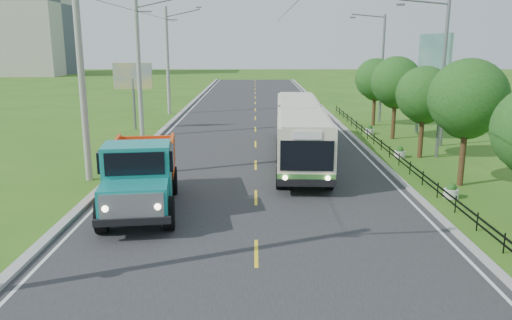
{
  "coord_description": "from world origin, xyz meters",
  "views": [
    {
      "loc": [
        -0.05,
        -15.01,
        6.62
      ],
      "look_at": [
        0.0,
        5.2,
        1.9
      ],
      "focal_mm": 35.0,
      "sensor_mm": 36.0,
      "label": 1
    }
  ],
  "objects_px": {
    "streetlight_mid": "(440,74)",
    "dump_truck": "(140,170)",
    "pole_near": "(82,77)",
    "pole_far": "(168,60)",
    "tree_back": "(376,81)",
    "billboard_right": "(433,63)",
    "streetlight_far": "(381,65)",
    "planter_mid": "(400,153)",
    "planter_far": "(370,130)",
    "tree_fourth": "(424,97)",
    "planter_near": "(451,191)",
    "bus": "(299,127)",
    "billboard_left": "(133,80)",
    "tree_fifth": "(396,84)",
    "pole_mid": "(139,66)",
    "tree_third": "(468,102)"
  },
  "relations": [
    {
      "from": "streetlight_mid",
      "to": "dump_truck",
      "type": "distance_m",
      "value": 18.34
    },
    {
      "from": "pole_near",
      "to": "pole_far",
      "type": "relative_size",
      "value": 1.0
    },
    {
      "from": "pole_near",
      "to": "tree_back",
      "type": "distance_m",
      "value": 24.98
    },
    {
      "from": "tree_back",
      "to": "billboard_right",
      "type": "bearing_deg",
      "value": -68.3
    },
    {
      "from": "streetlight_far",
      "to": "planter_mid",
      "type": "xyz_separation_m",
      "value": [
        -2.04,
        -14.0,
        -4.62
      ]
    },
    {
      "from": "planter_far",
      "to": "dump_truck",
      "type": "height_order",
      "value": "dump_truck"
    },
    {
      "from": "tree_fourth",
      "to": "planter_near",
      "type": "bearing_deg",
      "value": -98.77
    },
    {
      "from": "streetlight_far",
      "to": "billboard_right",
      "type": "xyz_separation_m",
      "value": [
        1.66,
        -8.0,
        0.44
      ]
    },
    {
      "from": "tree_back",
      "to": "billboard_right",
      "type": "distance_m",
      "value": 6.82
    },
    {
      "from": "streetlight_far",
      "to": "bus",
      "type": "relative_size",
      "value": 0.56
    },
    {
      "from": "billboard_left",
      "to": "bus",
      "type": "bearing_deg",
      "value": -40.09
    },
    {
      "from": "tree_fifth",
      "to": "billboard_left",
      "type": "distance_m",
      "value": 19.74
    },
    {
      "from": "pole_mid",
      "to": "tree_third",
      "type": "bearing_deg",
      "value": -35.36
    },
    {
      "from": "streetlight_far",
      "to": "billboard_left",
      "type": "xyz_separation_m",
      "value": [
        -20.14,
        -4.0,
        -1.04
      ]
    },
    {
      "from": "planter_mid",
      "to": "billboard_left",
      "type": "xyz_separation_m",
      "value": [
        -18.1,
        10.0,
        3.58
      ]
    },
    {
      "from": "pole_far",
      "to": "tree_fifth",
      "type": "height_order",
      "value": "pole_far"
    },
    {
      "from": "tree_third",
      "to": "bus",
      "type": "xyz_separation_m",
      "value": [
        -7.28,
        5.7,
        -2.14
      ]
    },
    {
      "from": "billboard_right",
      "to": "planter_near",
      "type": "bearing_deg",
      "value": -104.8
    },
    {
      "from": "billboard_right",
      "to": "planter_far",
      "type": "bearing_deg",
      "value": 151.61
    },
    {
      "from": "dump_truck",
      "to": "tree_fifth",
      "type": "bearing_deg",
      "value": 39.8
    },
    {
      "from": "pole_far",
      "to": "tree_fourth",
      "type": "xyz_separation_m",
      "value": [
        18.12,
        -18.86,
        -1.51
      ]
    },
    {
      "from": "tree_third",
      "to": "streetlight_far",
      "type": "relative_size",
      "value": 0.66
    },
    {
      "from": "pole_mid",
      "to": "streetlight_far",
      "type": "relative_size",
      "value": 1.1
    },
    {
      "from": "pole_far",
      "to": "tree_back",
      "type": "height_order",
      "value": "pole_far"
    },
    {
      "from": "tree_fourth",
      "to": "tree_back",
      "type": "distance_m",
      "value": 12.0
    },
    {
      "from": "pole_near",
      "to": "tree_fifth",
      "type": "bearing_deg",
      "value": 31.59
    },
    {
      "from": "pole_mid",
      "to": "dump_truck",
      "type": "bearing_deg",
      "value": -77.72
    },
    {
      "from": "pole_mid",
      "to": "tree_third",
      "type": "distance_m",
      "value": 22.25
    },
    {
      "from": "planter_near",
      "to": "tree_fifth",
      "type": "bearing_deg",
      "value": 84.92
    },
    {
      "from": "pole_far",
      "to": "tree_back",
      "type": "relative_size",
      "value": 1.82
    },
    {
      "from": "tree_fourth",
      "to": "dump_truck",
      "type": "bearing_deg",
      "value": -146.18
    },
    {
      "from": "dump_truck",
      "to": "tree_back",
      "type": "bearing_deg",
      "value": 48.77
    },
    {
      "from": "streetlight_mid",
      "to": "planter_near",
      "type": "distance_m",
      "value": 9.46
    },
    {
      "from": "streetlight_mid",
      "to": "streetlight_far",
      "type": "xyz_separation_m",
      "value": [
        0.0,
        14.0,
        0.0
      ]
    },
    {
      "from": "planter_far",
      "to": "bus",
      "type": "xyz_separation_m",
      "value": [
        -6.03,
        -8.16,
        1.57
      ]
    },
    {
      "from": "streetlight_mid",
      "to": "planter_far",
      "type": "height_order",
      "value": "streetlight_mid"
    },
    {
      "from": "planter_far",
      "to": "streetlight_mid",
      "type": "bearing_deg",
      "value": -75.68
    },
    {
      "from": "tree_back",
      "to": "planter_far",
      "type": "bearing_deg",
      "value": -106.88
    },
    {
      "from": "pole_near",
      "to": "planter_near",
      "type": "xyz_separation_m",
      "value": [
        16.86,
        -3.0,
        -4.81
      ]
    },
    {
      "from": "billboard_right",
      "to": "bus",
      "type": "distance_m",
      "value": 12.03
    },
    {
      "from": "tree_third",
      "to": "streetlight_mid",
      "type": "relative_size",
      "value": 0.66
    },
    {
      "from": "planter_mid",
      "to": "tree_third",
      "type": "bearing_deg",
      "value": -77.9
    },
    {
      "from": "tree_fifth",
      "to": "planter_mid",
      "type": "relative_size",
      "value": 8.66
    },
    {
      "from": "tree_third",
      "to": "planter_near",
      "type": "distance_m",
      "value": 4.46
    },
    {
      "from": "planter_far",
      "to": "billboard_left",
      "type": "bearing_deg",
      "value": 173.69
    },
    {
      "from": "tree_third",
      "to": "billboard_right",
      "type": "xyz_separation_m",
      "value": [
        2.44,
        11.86,
        1.36
      ]
    },
    {
      "from": "tree_third",
      "to": "planter_mid",
      "type": "distance_m",
      "value": 7.04
    },
    {
      "from": "planter_far",
      "to": "billboard_left",
      "type": "relative_size",
      "value": 0.13
    },
    {
      "from": "planter_mid",
      "to": "billboard_left",
      "type": "bearing_deg",
      "value": 151.08
    },
    {
      "from": "billboard_right",
      "to": "billboard_left",
      "type": "bearing_deg",
      "value": 169.6
    }
  ]
}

